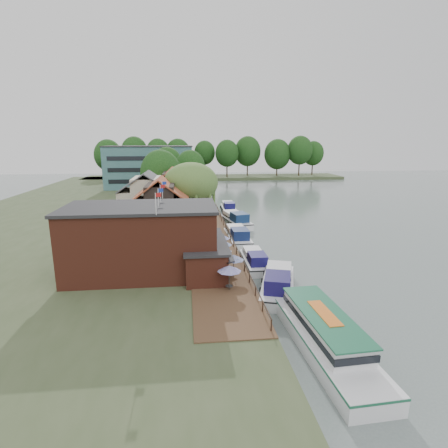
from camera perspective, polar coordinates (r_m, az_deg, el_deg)
name	(u,v)px	position (r m, az deg, el deg)	size (l,w,h in m)	color
ground	(287,272)	(41.01, 10.27, -7.77)	(260.00, 260.00, 0.00)	slate
land_bank	(94,213)	(75.38, -20.45, 1.74)	(50.00, 140.00, 1.00)	#384728
quay_deck	(211,241)	(48.67, -2.09, -2.84)	(6.00, 50.00, 0.10)	#47301E
quay_rail	(230,237)	(49.28, 1.00, -2.08)	(0.20, 49.00, 1.00)	black
pub	(161,239)	(37.10, -10.20, -2.47)	(20.00, 11.00, 7.30)	maroon
hotel_block	(150,167)	(107.42, -12.03, 9.13)	(25.40, 12.40, 12.30)	#38666B
cottage_a	(161,207)	(51.62, -10.23, 2.69)	(8.60, 7.60, 8.50)	black
cottage_b	(147,197)	(61.71, -12.40, 4.33)	(9.60, 8.60, 8.50)	beige
cottage_c	(173,190)	(70.30, -8.38, 5.59)	(7.60, 7.60, 8.50)	black
willow	(191,195)	(56.26, -5.34, 4.72)	(8.60, 8.60, 10.43)	#476B2D
umbrella_0	(229,278)	(32.82, 0.86, -8.75)	(2.26, 2.26, 2.38)	navy
umbrella_1	(233,266)	(35.77, 1.55, -6.84)	(2.19, 2.19, 2.38)	navy
umbrella_2	(222,257)	(38.36, -0.25, -5.42)	(2.09, 2.09, 2.38)	navy
umbrella_3	(224,250)	(40.68, -0.06, -4.30)	(2.00, 2.00, 2.38)	navy
umbrella_4	(221,243)	(43.32, -0.45, -3.19)	(2.15, 2.15, 2.38)	#1C2E9C
umbrella_5	(214,236)	(46.77, -1.59, -1.94)	(1.96, 1.96, 2.38)	#211C9A
cruiser_0	(278,280)	(35.25, 8.84, -9.07)	(3.40, 10.51, 2.57)	silver
cruiser_1	(255,258)	(41.93, 5.03, -5.57)	(2.88, 8.92, 2.12)	white
cruiser_2	(238,234)	(51.63, 2.22, -1.66)	(3.31, 10.23, 2.49)	white
cruiser_3	(235,218)	(61.89, 1.89, 0.97)	(3.50, 10.81, 2.66)	white
cruiser_4	(228,206)	(73.88, 0.74, 2.89)	(3.09, 9.58, 2.31)	white
tour_boat	(327,335)	(26.70, 16.49, -16.96)	(3.68, 13.01, 2.84)	silver
swan	(301,331)	(29.07, 12.51, -16.74)	(0.44, 0.44, 0.44)	white
bank_tree_0	(161,177)	(78.68, -10.24, 7.58)	(8.92, 8.92, 11.87)	#143811
bank_tree_1	(190,174)	(86.78, -5.50, 8.15)	(7.16, 7.16, 11.55)	#143811
bank_tree_2	(167,170)	(93.59, -9.22, 8.63)	(7.92, 7.92, 12.21)	#143811
bank_tree_3	(182,165)	(116.41, -6.90, 9.56)	(7.30, 7.30, 12.00)	#143811
bank_tree_4	(164,165)	(122.16, -9.81, 9.55)	(8.09, 8.09, 11.61)	#143811
bank_tree_5	(177,163)	(132.12, -7.68, 9.77)	(6.39, 6.39, 10.97)	#143811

